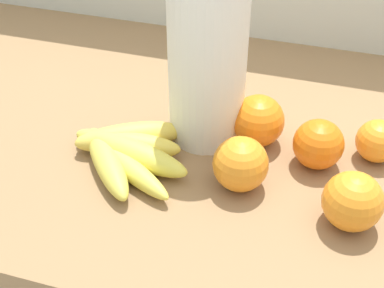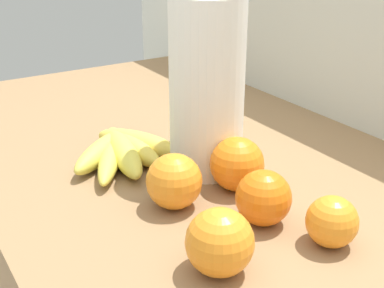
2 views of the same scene
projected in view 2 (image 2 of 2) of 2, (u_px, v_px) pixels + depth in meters
banana_bunch at (122, 150)px, 0.85m from camera, size 0.20×0.20×0.04m
orange_back_right at (174, 181)px, 0.71m from camera, size 0.08×0.08×0.08m
orange_right at (220, 242)px, 0.57m from camera, size 0.08×0.08×0.08m
orange_center at (235, 164)px, 0.75m from camera, size 0.08×0.08×0.08m
orange_far_right at (263, 198)px, 0.67m from camera, size 0.07×0.07×0.07m
orange_front at (332, 222)px, 0.62m from camera, size 0.06×0.06×0.06m
paper_towel_roll at (207, 87)px, 0.78m from camera, size 0.11×0.11×0.30m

